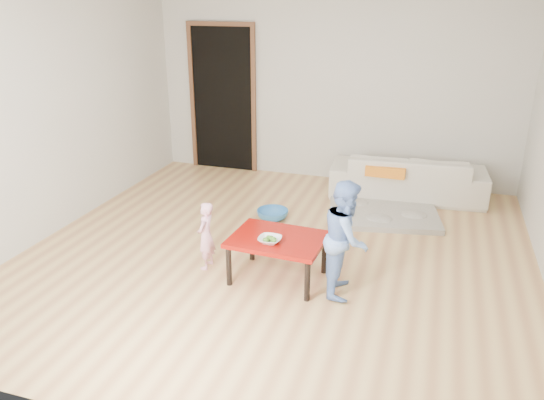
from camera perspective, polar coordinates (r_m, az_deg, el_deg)
The scene contains 13 objects.
floor at distance 5.44m, azimuth 0.64°, elevation -5.66°, with size 5.00×5.00×0.01m, color tan.
back_wall at distance 7.37m, azimuth 6.54°, elevation 12.07°, with size 5.00×0.02×2.60m, color beige.
left_wall at distance 6.18m, azimuth -22.33°, elevation 8.85°, with size 0.02×5.00×2.60m, color beige.
doorway at distance 7.86m, azimuth -5.26°, elevation 10.66°, with size 1.02×0.08×2.11m, color brown, non-canonical shape.
sofa at distance 7.04m, azimuth 14.38°, elevation 2.56°, with size 1.93×0.76×0.56m, color beige.
cushion at distance 6.77m, azimuth 12.29°, elevation 3.37°, with size 0.48×0.43×0.13m, color orange.
red_table at distance 4.88m, azimuth 0.61°, elevation -6.27°, with size 0.84×0.63×0.42m, color maroon, non-canonical shape.
bowl at distance 4.68m, azimuth -0.24°, elevation -4.32°, with size 0.20×0.20×0.05m, color white.
broccoli at distance 4.68m, azimuth -0.24°, elevation -4.29°, with size 0.12×0.12×0.06m, color #2D5919, non-canonical shape.
child_pink at distance 5.06m, azimuth -7.13°, elevation -3.83°, with size 0.24×0.16×0.67m, color pink.
child_blue at distance 4.59m, azimuth 7.98°, elevation -4.07°, with size 0.50×0.39×1.03m, color #6797F0.
basin at distance 6.19m, azimuth 0.06°, elevation -1.58°, with size 0.37×0.37×0.12m, color #2D6EAD.
blanket at distance 6.46m, azimuth 11.85°, elevation -1.31°, with size 1.26×1.05×0.06m, color #B4AB9F, non-canonical shape.
Camera 1 is at (1.42, -4.64, 2.47)m, focal length 35.00 mm.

